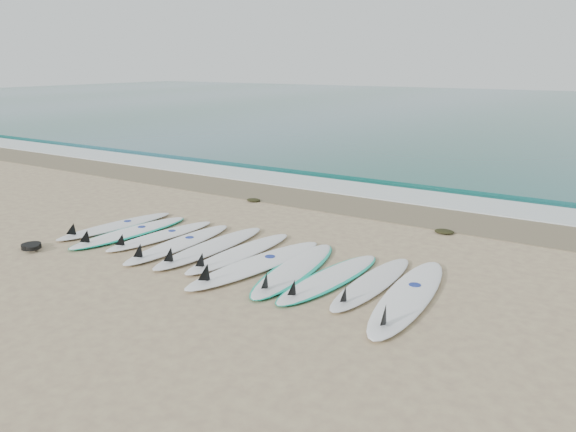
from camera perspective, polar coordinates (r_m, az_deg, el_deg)
The scene contains 19 objects.
ground at distance 9.08m, azimuth -5.45°, elevation -4.20°, with size 120.00×120.00×0.00m, color tan.
ocean at distance 39.68m, azimuth 25.15°, elevation 9.64°, with size 120.00×55.00×0.03m, color #1D585B.
wet_sand_band at distance 12.42m, azimuth 6.22°, elevation 1.21°, with size 120.00×1.80×0.01m, color #70624A.
foam_band at distance 13.65m, azimuth 8.85°, elevation 2.47°, with size 120.00×1.40×0.04m, color silver.
wave_crest at distance 15.00m, azimuth 11.19°, elevation 3.65°, with size 120.00×1.00×0.10m, color #1D585B.
surfboard_0 at distance 11.04m, azimuth -17.30°, elevation -0.97°, with size 0.83×2.48×0.31m.
surfboard_1 at distance 10.58m, azimuth -15.84°, elevation -1.60°, with size 0.82×2.56×0.32m.
surfboard_2 at distance 10.22m, azimuth -12.97°, elevation -1.98°, with size 0.75×2.35×0.30m.
surfboard_3 at distance 9.69m, azimuth -11.21°, elevation -2.80°, with size 0.59×2.56×0.33m.
surfboard_4 at distance 9.41m, azimuth -8.06°, elevation -3.19°, with size 0.58×2.65×0.34m.
surfboard_5 at distance 9.10m, azimuth -5.12°, elevation -3.77°, with size 0.66×2.50×0.32m.
surfboard_6 at distance 8.57m, azimuth -3.48°, elevation -4.93°, with size 1.01×2.88×0.36m.
surfboard_7 at distance 8.40m, azimuth 0.59°, elevation -5.43°, with size 0.91×2.62×0.33m.
surfboard_8 at distance 8.09m, azimuth 4.16°, elevation -6.33°, with size 0.81×2.47×0.31m.
surfboard_9 at distance 7.96m, azimuth 8.41°, elevation -6.79°, with size 0.52×2.36×0.30m.
surfboard_10 at distance 7.59m, azimuth 12.02°, elevation -8.01°, with size 0.85×2.92×0.37m.
seaweed_near at distance 12.63m, azimuth -3.52°, elevation 1.64°, with size 0.33×0.26×0.06m, color black.
seaweed_far at distance 10.66m, azimuth 15.60°, elevation -1.52°, with size 0.36×0.28×0.07m, color black.
leash_coil at distance 10.34m, azimuth -24.60°, elevation -2.82°, with size 0.46×0.36×0.11m.
Camera 1 is at (5.30, -6.71, 3.04)m, focal length 35.00 mm.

